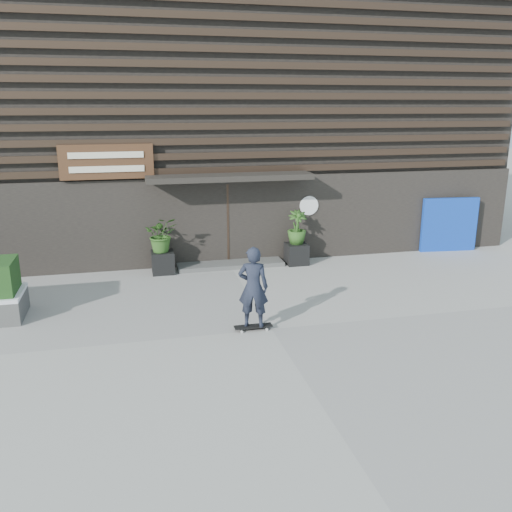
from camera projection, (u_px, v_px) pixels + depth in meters
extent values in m
plane|color=#9F9D97|center=(272.00, 329.00, 11.05)|extent=(80.00, 80.00, 0.00)
cube|color=#484846|center=(230.00, 264.00, 15.35)|extent=(3.00, 0.80, 0.12)
cube|color=black|center=(163.00, 262.00, 14.68)|extent=(0.60, 0.60, 0.60)
imported|color=#2D591E|center=(162.00, 234.00, 14.46)|extent=(0.86, 0.75, 0.96)
cube|color=black|center=(296.00, 254.00, 15.51)|extent=(0.60, 0.60, 0.60)
imported|color=#2D591E|center=(297.00, 227.00, 15.30)|extent=(0.54, 0.54, 0.96)
cube|color=#0C33A8|center=(449.00, 225.00, 16.76)|extent=(1.79, 0.29, 1.68)
cube|color=black|center=(201.00, 117.00, 19.34)|extent=(18.00, 10.00, 8.00)
cube|color=black|center=(228.00, 221.00, 15.34)|extent=(18.00, 0.12, 2.50)
cube|color=#38281E|center=(227.00, 170.00, 14.89)|extent=(17.60, 0.08, 0.18)
cube|color=#38281E|center=(227.00, 155.00, 14.79)|extent=(17.60, 0.08, 0.18)
cube|color=#38281E|center=(227.00, 141.00, 14.68)|extent=(17.60, 0.08, 0.18)
cube|color=#38281E|center=(227.00, 126.00, 14.57)|extent=(17.60, 0.08, 0.18)
cube|color=#38281E|center=(226.00, 111.00, 14.47)|extent=(17.60, 0.08, 0.18)
cube|color=#38281E|center=(226.00, 96.00, 14.36)|extent=(17.60, 0.08, 0.18)
cube|color=#38281E|center=(226.00, 80.00, 14.26)|extent=(17.60, 0.08, 0.18)
cube|color=#38281E|center=(226.00, 65.00, 14.15)|extent=(17.60, 0.08, 0.18)
cube|color=#38281E|center=(225.00, 49.00, 14.04)|extent=(17.60, 0.08, 0.18)
cube|color=#38281E|center=(225.00, 33.00, 13.94)|extent=(17.60, 0.08, 0.18)
cube|color=#38281E|center=(225.00, 16.00, 13.83)|extent=(17.60, 0.08, 0.18)
cube|color=#38281E|center=(225.00, 0.00, 13.73)|extent=(17.60, 0.08, 0.18)
cube|color=black|center=(230.00, 177.00, 14.58)|extent=(4.50, 1.00, 0.15)
cube|color=black|center=(227.00, 223.00, 15.52)|extent=(2.40, 0.30, 2.30)
cube|color=#38281E|center=(228.00, 224.00, 15.35)|extent=(0.06, 0.10, 2.30)
cube|color=#472B19|center=(107.00, 162.00, 14.03)|extent=(2.40, 0.10, 0.90)
cube|color=beige|center=(106.00, 155.00, 13.92)|extent=(1.90, 0.02, 0.16)
cube|color=beige|center=(107.00, 169.00, 14.02)|extent=(1.90, 0.02, 0.16)
cylinder|color=white|center=(309.00, 206.00, 15.70)|extent=(0.56, 0.03, 0.56)
cube|color=black|center=(253.00, 326.00, 10.99)|extent=(0.78, 0.20, 0.02)
cylinder|color=#A8A8A3|center=(242.00, 332.00, 10.85)|extent=(0.06, 0.03, 0.06)
cylinder|color=#AFAEAA|center=(240.00, 328.00, 11.04)|extent=(0.06, 0.03, 0.06)
cylinder|color=#B4B5AF|center=(267.00, 329.00, 10.97)|extent=(0.06, 0.03, 0.06)
cylinder|color=#B3B2AE|center=(264.00, 326.00, 11.15)|extent=(0.06, 0.03, 0.06)
imported|color=black|center=(253.00, 287.00, 10.76)|extent=(0.70, 0.57, 1.66)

